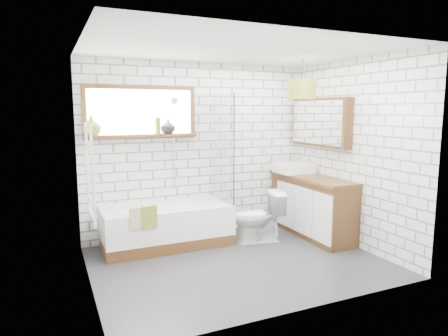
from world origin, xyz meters
name	(u,v)px	position (x,y,z in m)	size (l,w,h in m)	color
floor	(238,262)	(0.00, 0.00, -0.01)	(3.40, 2.60, 0.01)	#27272A
ceiling	(239,49)	(0.00, 0.00, 2.50)	(3.40, 2.60, 0.01)	white
wall_back	(199,150)	(0.00, 1.30, 1.25)	(3.40, 0.01, 2.50)	white
wall_front	(304,177)	(0.00, -1.30, 1.25)	(3.40, 0.01, 2.50)	white
wall_left	(85,168)	(-1.70, 0.00, 1.25)	(0.01, 2.60, 2.50)	white
wall_right	(352,153)	(1.70, 0.00, 1.25)	(0.01, 2.60, 2.50)	white
window	(141,112)	(-0.85, 1.26, 1.80)	(1.52, 0.16, 0.68)	#3A2210
towel_radiator	(90,173)	(-1.66, 0.00, 1.20)	(0.06, 0.52, 1.00)	white
mirror_cabinet	(320,122)	(1.62, 0.60, 1.65)	(0.16, 1.20, 0.70)	#3A2210
shower_riser	(174,144)	(-0.40, 1.26, 1.35)	(0.02, 0.02, 1.30)	silver
bathtub	(167,226)	(-0.62, 0.92, 0.28)	(1.70, 0.75, 0.55)	white
shower_screen	(223,148)	(0.21, 0.92, 1.30)	(0.02, 0.72, 1.50)	white
towel_green	(149,217)	(-0.95, 0.55, 0.53)	(0.20, 0.06, 0.28)	olive
towel_beige	(138,218)	(-1.08, 0.55, 0.53)	(0.20, 0.05, 0.27)	tan
vanity	(311,206)	(1.45, 0.52, 0.44)	(0.49, 1.53, 0.88)	#3A2210
basin	(294,168)	(1.39, 0.91, 0.95)	(0.51, 0.45, 0.15)	white
tap	(303,164)	(1.55, 0.91, 1.00)	(0.03, 0.03, 0.15)	silver
toilet	(258,217)	(0.59, 0.56, 0.36)	(0.70, 0.40, 0.71)	white
vase_olive	(92,127)	(-1.50, 1.23, 1.61)	(0.25, 0.25, 0.26)	olive
vase_dark	(168,128)	(-0.48, 1.23, 1.59)	(0.20, 0.20, 0.21)	black
bottle	(158,127)	(-0.63, 1.23, 1.59)	(0.07, 0.07, 0.23)	olive
pendant	(302,89)	(1.10, 0.34, 2.10)	(0.36, 0.36, 0.27)	olive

